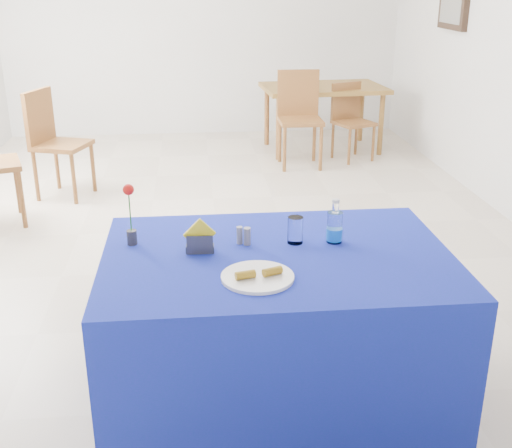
{
  "coord_description": "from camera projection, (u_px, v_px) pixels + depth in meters",
  "views": [
    {
      "loc": [
        -0.16,
        -4.91,
        1.95
      ],
      "look_at": [
        0.1,
        -2.27,
        0.92
      ],
      "focal_mm": 45.0,
      "sensor_mm": 36.0,
      "label": 1
    }
  ],
  "objects": [
    {
      "name": "chair_bg_right",
      "position": [
        350.0,
        116.0,
        7.16
      ],
      "size": [
        0.49,
        0.49,
        0.84
      ],
      "rotation": [
        0.0,
        0.0,
        0.38
      ],
      "color": "brown",
      "rests_on": "floor"
    },
    {
      "name": "room_shell",
      "position": [
        211.0,
        5.0,
        4.64
      ],
      "size": [
        7.0,
        7.0,
        7.0
      ],
      "color": "silver",
      "rests_on": "ground"
    },
    {
      "name": "rose_vase",
      "position": [
        130.0,
        215.0,
        2.99
      ],
      "size": [
        0.05,
        0.05,
        0.3
      ],
      "color": "#29292F",
      "rests_on": "blue_table"
    },
    {
      "name": "banana_pieces",
      "position": [
        259.0,
        273.0,
        2.67
      ],
      "size": [
        0.21,
        0.08,
        0.03
      ],
      "color": "gold",
      "rests_on": "plate"
    },
    {
      "name": "drinking_glass",
      "position": [
        295.0,
        230.0,
        3.03
      ],
      "size": [
        0.07,
        0.07,
        0.13
      ],
      "primitive_type": "cylinder",
      "color": "white",
      "rests_on": "blue_table"
    },
    {
      "name": "picture_art",
      "position": [
        452.0,
        2.0,
        6.37
      ],
      "size": [
        0.02,
        0.52,
        0.4
      ],
      "primitive_type": "cube",
      "color": "#998C66",
      "rests_on": "room_shell"
    },
    {
      "name": "blue_table",
      "position": [
        276.0,
        326.0,
        3.07
      ],
      "size": [
        1.6,
        1.1,
        0.76
      ],
      "color": "#102899",
      "rests_on": "floor"
    },
    {
      "name": "picture_frame",
      "position": [
        454.0,
        2.0,
        6.37
      ],
      "size": [
        0.06,
        0.64,
        0.52
      ],
      "primitive_type": "cube",
      "color": "black",
      "rests_on": "room_shell"
    },
    {
      "name": "chair_bg_left",
      "position": [
        299.0,
        111.0,
        6.9
      ],
      "size": [
        0.45,
        0.45,
        1.01
      ],
      "rotation": [
        0.0,
        0.0,
        -0.0
      ],
      "color": "brown",
      "rests_on": "floor"
    },
    {
      "name": "floor",
      "position": [
        217.0,
        229.0,
        5.28
      ],
      "size": [
        7.0,
        7.0,
        0.0
      ],
      "primitive_type": "plane",
      "color": "beige",
      "rests_on": "ground"
    },
    {
      "name": "napkin_holder",
      "position": [
        200.0,
        242.0,
        2.94
      ],
      "size": [
        0.15,
        0.06,
        0.16
      ],
      "color": "#36373B",
      "rests_on": "blue_table"
    },
    {
      "name": "salt_shaker",
      "position": [
        240.0,
        235.0,
        3.03
      ],
      "size": [
        0.03,
        0.03,
        0.08
      ],
      "primitive_type": "cylinder",
      "color": "slate",
      "rests_on": "blue_table"
    },
    {
      "name": "pepper_shaker",
      "position": [
        247.0,
        236.0,
        3.02
      ],
      "size": [
        0.03,
        0.03,
        0.08
      ],
      "primitive_type": "cylinder",
      "color": "slate",
      "rests_on": "blue_table"
    },
    {
      "name": "plate",
      "position": [
        258.0,
        277.0,
        2.69
      ],
      "size": [
        0.31,
        0.31,
        0.01
      ],
      "primitive_type": "cylinder",
      "color": "white",
      "rests_on": "blue_table"
    },
    {
      "name": "chair_win_b",
      "position": [
        52.0,
        136.0,
        5.89
      ],
      "size": [
        0.56,
        0.56,
        0.99
      ],
      "rotation": [
        0.0,
        0.0,
        1.24
      ],
      "color": "brown",
      "rests_on": "floor"
    },
    {
      "name": "water_bottle",
      "position": [
        335.0,
        228.0,
        3.04
      ],
      "size": [
        0.08,
        0.08,
        0.21
      ],
      "color": "white",
      "rests_on": "blue_table"
    },
    {
      "name": "oak_table",
      "position": [
        323.0,
        93.0,
        7.45
      ],
      "size": [
        1.44,
        0.99,
        0.76
      ],
      "color": "olive",
      "rests_on": "floor"
    }
  ]
}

